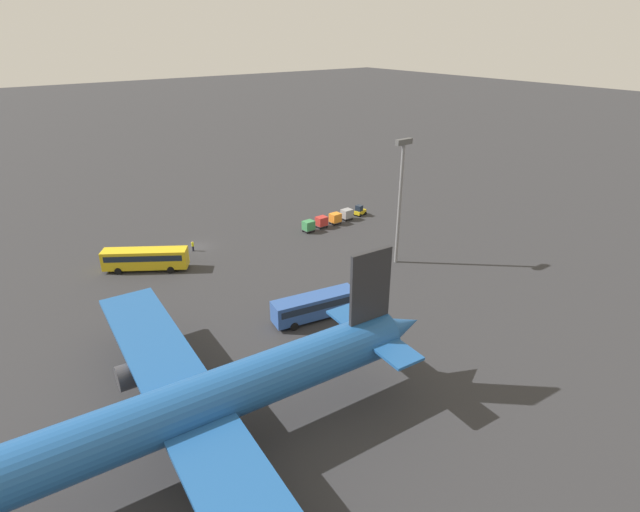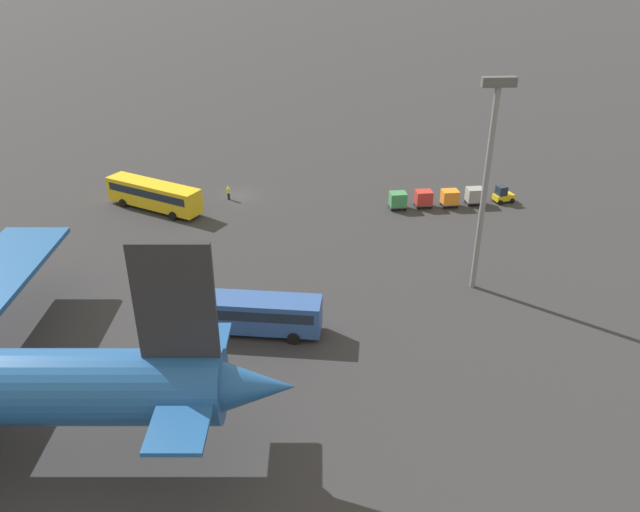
{
  "view_description": "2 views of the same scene",
  "coord_description": "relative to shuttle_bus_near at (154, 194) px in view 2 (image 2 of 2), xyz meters",
  "views": [
    {
      "loc": [
        28.7,
        74.05,
        33.48
      ],
      "look_at": [
        -8.18,
        23.7,
        4.87
      ],
      "focal_mm": 28.0,
      "sensor_mm": 36.0,
      "label": 1
    },
    {
      "loc": [
        -5.16,
        72.99,
        29.49
      ],
      "look_at": [
        -8.43,
        24.97,
        4.25
      ],
      "focal_mm": 35.0,
      "sensor_mm": 36.0,
      "label": 2
    }
  ],
  "objects": [
    {
      "name": "baggage_tug",
      "position": [
        -41.82,
        0.64,
        -1.03
      ],
      "size": [
        2.65,
        2.15,
        2.1
      ],
      "rotation": [
        0.0,
        0.0,
        0.26
      ],
      "color": "gold",
      "rests_on": "ground"
    },
    {
      "name": "cargo_cart_orange",
      "position": [
        -35.04,
        1.55,
        -0.78
      ],
      "size": [
        2.07,
        1.77,
        2.06
      ],
      "rotation": [
        0.0,
        0.0,
        0.05
      ],
      "color": "#38383D",
      "rests_on": "ground"
    },
    {
      "name": "cargo_cart_grey",
      "position": [
        -38.19,
        1.06,
        -0.78
      ],
      "size": [
        2.07,
        1.77,
        2.06
      ],
      "rotation": [
        0.0,
        0.0,
        0.05
      ],
      "color": "#38383D",
      "rests_on": "ground"
    },
    {
      "name": "ground_plane",
      "position": [
        -9.71,
        -3.59,
        -1.97
      ],
      "size": [
        600.0,
        600.0,
        0.0
      ],
      "primitive_type": "plane",
      "color": "#2D2D30"
    },
    {
      "name": "shuttle_bus_near",
      "position": [
        0.0,
        0.0,
        0.0
      ],
      "size": [
        11.9,
        8.97,
        3.3
      ],
      "rotation": [
        0.0,
        0.0,
        -0.57
      ],
      "color": "gold",
      "rests_on": "ground"
    },
    {
      "name": "light_pole",
      "position": [
        -32.45,
        20.36,
        9.67
      ],
      "size": [
        2.8,
        0.7,
        19.2
      ],
      "color": "slate",
      "rests_on": "ground"
    },
    {
      "name": "shuttle_bus_far",
      "position": [
        -12.45,
        26.38,
        -0.07
      ],
      "size": [
        11.19,
        4.47,
        3.18
      ],
      "rotation": [
        0.0,
        0.0,
        -0.17
      ],
      "color": "#2D5199",
      "rests_on": "ground"
    },
    {
      "name": "worker_person",
      "position": [
        -8.51,
        -2.46,
        -1.1
      ],
      "size": [
        0.38,
        0.38,
        1.74
      ],
      "color": "#1E1E2D",
      "rests_on": "ground"
    },
    {
      "name": "cargo_cart_green",
      "position": [
        -28.72,
        1.85,
        -0.78
      ],
      "size": [
        2.07,
        1.77,
        2.06
      ],
      "rotation": [
        0.0,
        0.0,
        0.05
      ],
      "color": "#38383D",
      "rests_on": "ground"
    },
    {
      "name": "cargo_cart_red",
      "position": [
        -31.88,
        1.51,
        -0.78
      ],
      "size": [
        2.07,
        1.77,
        2.06
      ],
      "rotation": [
        0.0,
        0.0,
        0.05
      ],
      "color": "#38383D",
      "rests_on": "ground"
    }
  ]
}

